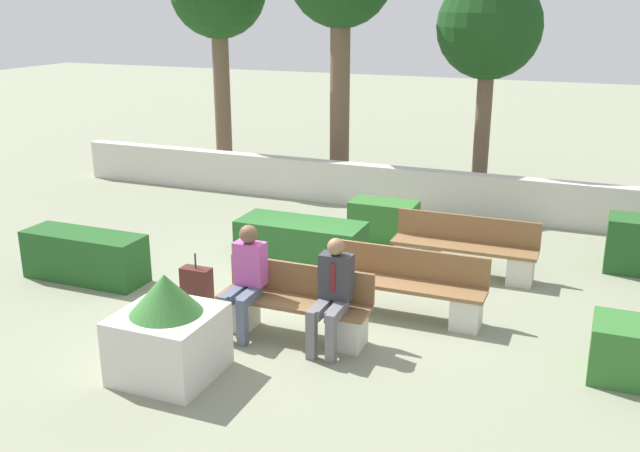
# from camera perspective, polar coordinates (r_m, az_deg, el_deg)

# --- Properties ---
(ground_plane) EXTENTS (60.00, 60.00, 0.00)m
(ground_plane) POSITION_cam_1_polar(r_m,az_deg,el_deg) (10.05, -1.80, -5.61)
(ground_plane) COLOR gray
(perimeter_wall) EXTENTS (14.48, 0.30, 0.84)m
(perimeter_wall) POSITION_cam_1_polar(r_m,az_deg,el_deg) (14.18, 5.99, 3.06)
(perimeter_wall) COLOR beige
(perimeter_wall) RESTS_ON ground_plane
(bench_front) EXTENTS (1.92, 0.48, 0.87)m
(bench_front) POSITION_cam_1_polar(r_m,az_deg,el_deg) (8.80, -2.07, -6.70)
(bench_front) COLOR brown
(bench_front) RESTS_ON ground_plane
(bench_left_side) EXTENTS (2.16, 0.48, 0.87)m
(bench_left_side) POSITION_cam_1_polar(r_m,az_deg,el_deg) (10.92, 11.42, -2.07)
(bench_left_side) COLOR brown
(bench_left_side) RESTS_ON ground_plane
(bench_right_side) EXTENTS (2.07, 0.48, 0.87)m
(bench_right_side) POSITION_cam_1_polar(r_m,az_deg,el_deg) (9.37, 6.88, -5.22)
(bench_right_side) COLOR brown
(bench_right_side) RESTS_ON ground_plane
(person_seated_man) EXTENTS (0.38, 0.64, 1.34)m
(person_seated_man) POSITION_cam_1_polar(r_m,az_deg,el_deg) (8.33, 0.98, -5.14)
(person_seated_man) COLOR slate
(person_seated_man) RESTS_ON ground_plane
(person_seated_woman) EXTENTS (0.38, 0.64, 1.37)m
(person_seated_woman) POSITION_cam_1_polar(r_m,az_deg,el_deg) (8.76, -5.97, -3.89)
(person_seated_woman) COLOR #515B70
(person_seated_woman) RESTS_ON ground_plane
(hedge_block_near_left) EXTENTS (1.98, 0.80, 0.68)m
(hedge_block_near_left) POSITION_cam_1_polar(r_m,az_deg,el_deg) (11.16, -1.53, -1.32)
(hedge_block_near_left) COLOR #286028
(hedge_block_near_left) RESTS_ON ground_plane
(hedge_block_mid_left) EXTENTS (1.87, 0.62, 0.72)m
(hedge_block_mid_left) POSITION_cam_1_polar(r_m,az_deg,el_deg) (11.07, -18.27, -2.31)
(hedge_block_mid_left) COLOR #235623
(hedge_block_mid_left) RESTS_ON ground_plane
(hedge_block_mid_right) EXTENTS (1.13, 0.62, 0.68)m
(hedge_block_mid_right) POSITION_cam_1_polar(r_m,az_deg,el_deg) (12.31, 5.11, 0.44)
(hedge_block_mid_right) COLOR #33702D
(hedge_block_mid_right) RESTS_ON ground_plane
(planter_corner_left) EXTENTS (1.03, 1.03, 1.19)m
(planter_corner_left) POSITION_cam_1_polar(r_m,az_deg,el_deg) (8.01, -12.08, -8.20)
(planter_corner_left) COLOR beige
(planter_corner_left) RESTS_ON ground_plane
(suitcase) EXTENTS (0.40, 0.19, 0.88)m
(suitcase) POSITION_cam_1_polar(r_m,az_deg,el_deg) (9.43, -9.80, -5.25)
(suitcase) COLOR #471E19
(suitcase) RESTS_ON ground_plane
(tree_center_right) EXTENTS (2.08, 2.08, 4.51)m
(tree_center_right) POSITION_cam_1_polar(r_m,az_deg,el_deg) (14.99, 13.38, 15.03)
(tree_center_right) COLOR brown
(tree_center_right) RESTS_ON ground_plane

